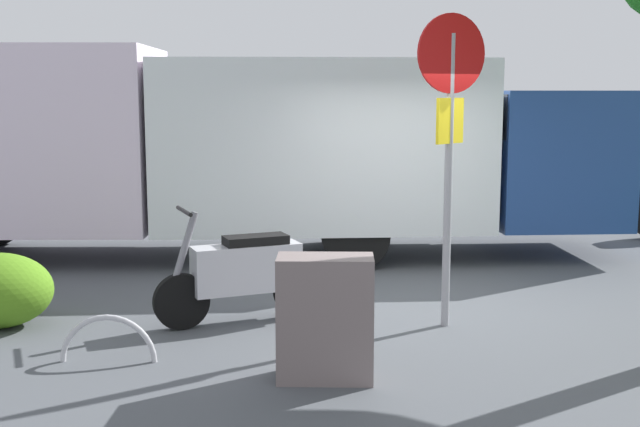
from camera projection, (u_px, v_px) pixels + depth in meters
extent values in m
plane|color=#494D52|center=(417.00, 308.00, 8.72)|extent=(60.00, 60.00, 0.00)
cylinder|color=black|center=(356.00, 236.00, 10.57)|extent=(0.90, 0.26, 0.90)
cylinder|color=black|center=(342.00, 214.00, 12.44)|extent=(0.90, 0.26, 0.90)
cube|color=white|center=(321.00, 144.00, 11.31)|extent=(4.59, 2.24, 2.32)
cube|color=navy|center=(547.00, 157.00, 11.55)|extent=(1.82, 2.12, 1.90)
cube|color=black|center=(549.00, 115.00, 11.46)|extent=(1.84, 1.96, 0.60)
cylinder|color=black|center=(181.00, 302.00, 7.90)|extent=(0.56, 0.28, 0.56)
cylinder|color=black|center=(300.00, 290.00, 8.37)|extent=(0.56, 0.28, 0.56)
cube|color=silver|center=(247.00, 268.00, 8.11)|extent=(1.14, 0.67, 0.48)
cube|color=black|center=(256.00, 241.00, 8.11)|extent=(0.70, 0.48, 0.12)
cylinder|color=slate|center=(185.00, 246.00, 7.83)|extent=(0.29, 0.16, 0.69)
cylinder|color=black|center=(184.00, 211.00, 7.78)|extent=(0.22, 0.53, 0.04)
cylinder|color=#9E9EA3|center=(448.00, 183.00, 7.85)|extent=(0.08, 0.08, 2.88)
cylinder|color=red|center=(452.00, 53.00, 7.65)|extent=(0.71, 0.32, 0.76)
cube|color=yellow|center=(450.00, 121.00, 7.74)|extent=(0.33, 0.33, 0.44)
cube|color=slate|center=(325.00, 318.00, 6.48)|extent=(0.81, 0.46, 1.02)
torus|color=#B7B7BC|center=(109.00, 362.00, 6.97)|extent=(0.85, 0.11, 0.85)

